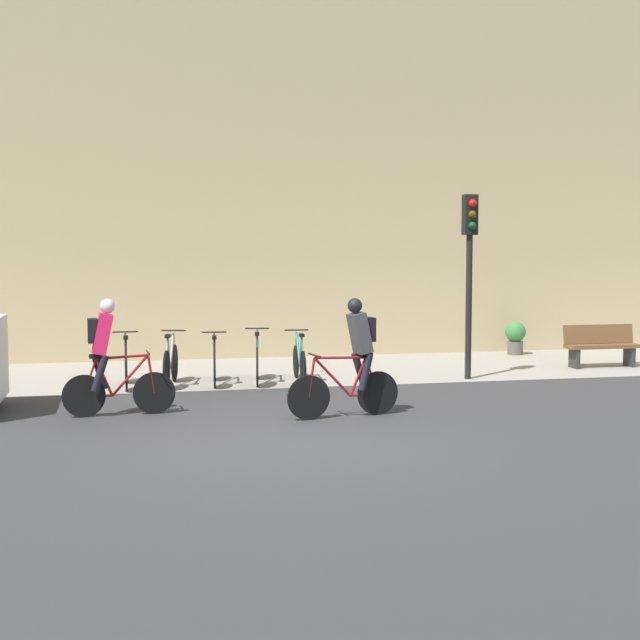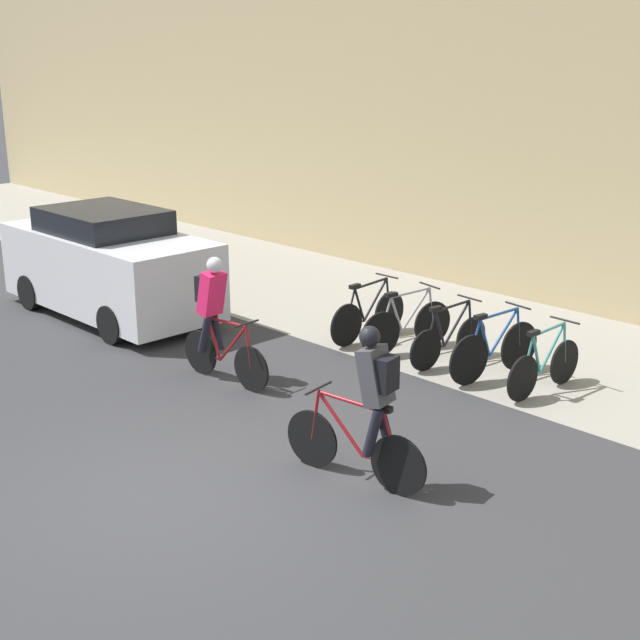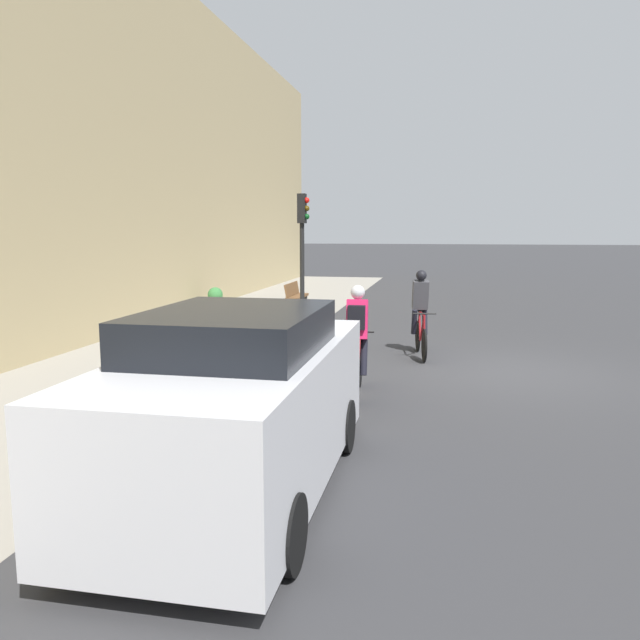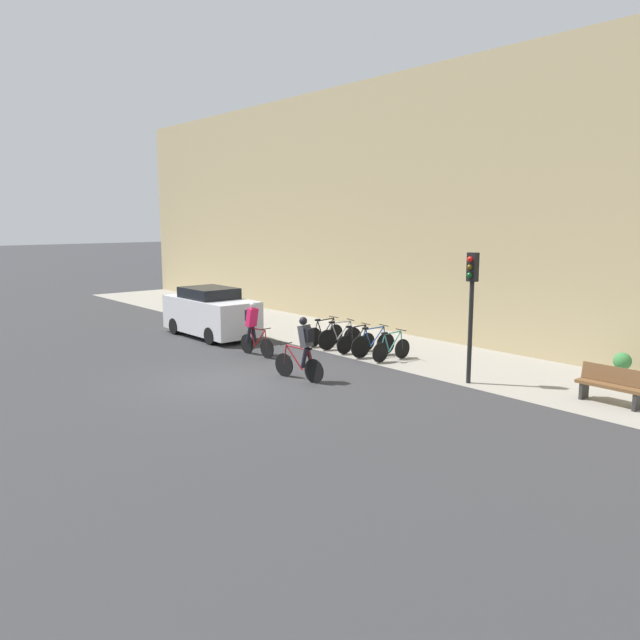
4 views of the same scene
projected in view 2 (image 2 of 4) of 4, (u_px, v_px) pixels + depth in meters
ground at (170, 494)px, 9.28m from camera, size 200.00×200.00×0.00m
kerb_strip at (529, 347)px, 13.80m from camera, size 44.00×4.50×0.01m
building_facade at (640, 20)px, 14.08m from camera, size 44.00×0.60×9.74m
cyclist_pink at (215, 315)px, 12.21m from camera, size 1.67×0.46×1.76m
cyclist_grey at (369, 402)px, 9.21m from camera, size 1.75×0.54×1.77m
parked_bike_0 at (368, 315)px, 14.08m from camera, size 0.46×1.70×0.97m
parked_bike_1 at (407, 325)px, 13.53m from camera, size 0.49×1.68×0.98m
parked_bike_2 at (449, 339)px, 13.00m from camera, size 0.46×1.57×0.94m
parked_bike_3 at (495, 349)px, 12.44m from camera, size 0.46×1.71×0.99m
parked_bike_4 at (544, 365)px, 11.91m from camera, size 0.46×1.58×0.95m
parked_car at (109, 265)px, 15.20m from camera, size 4.30×1.84×1.85m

